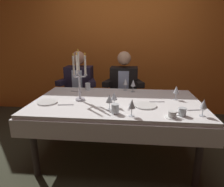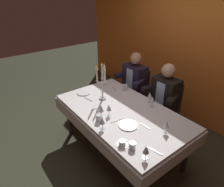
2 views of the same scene
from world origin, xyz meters
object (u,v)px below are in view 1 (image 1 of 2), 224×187
(wine_glass_6, at_px, (176,90))
(water_tumbler_0, at_px, (88,86))
(dinner_plate_1, at_px, (47,102))
(wine_glass_1, at_px, (132,104))
(dinner_plate_0, at_px, (145,105))
(seated_diner_0, at_px, (80,83))
(wine_glass_0, at_px, (114,96))
(seated_diner_1, at_px, (124,84))
(wine_glass_3, at_px, (109,99))
(wine_glass_5, at_px, (204,104))
(water_tumbler_2, at_px, (115,109))
(candelabra, at_px, (79,78))
(dining_table, at_px, (117,110))
(water_tumbler_1, at_px, (182,112))
(coffee_cup_0, at_px, (172,115))
(wine_glass_4, at_px, (125,82))
(wine_glass_2, at_px, (133,83))

(wine_glass_6, relative_size, water_tumbler_0, 1.68)
(dinner_plate_1, bearing_deg, wine_glass_1, -17.09)
(dinner_plate_0, bearing_deg, seated_diner_0, 133.39)
(wine_glass_0, height_order, wine_glass_6, same)
(seated_diner_1, bearing_deg, seated_diner_0, 180.00)
(wine_glass_3, relative_size, wine_glass_5, 1.00)
(dinner_plate_0, height_order, seated_diner_1, seated_diner_1)
(water_tumbler_2, bearing_deg, dinner_plate_0, 38.01)
(wine_glass_0, bearing_deg, dinner_plate_1, 176.06)
(candelabra, height_order, dinner_plate_0, candelabra)
(wine_glass_0, bearing_deg, wine_glass_5, -11.42)
(wine_glass_1, bearing_deg, wine_glass_5, 5.81)
(wine_glass_0, distance_m, seated_diner_1, 1.11)
(dining_table, distance_m, water_tumbler_1, 0.77)
(candelabra, relative_size, wine_glass_6, 3.56)
(candelabra, distance_m, water_tumbler_2, 0.61)
(dining_table, bearing_deg, coffee_cup_0, -39.55)
(water_tumbler_1, relative_size, seated_diner_1, 0.06)
(coffee_cup_0, distance_m, seated_diner_0, 1.80)
(water_tumbler_1, distance_m, seated_diner_1, 1.41)
(water_tumbler_0, height_order, seated_diner_0, seated_diner_0)
(seated_diner_0, bearing_deg, seated_diner_1, 0.00)
(wine_glass_4, bearing_deg, water_tumbler_2, -94.41)
(candelabra, distance_m, dinner_plate_0, 0.80)
(wine_glass_1, bearing_deg, wine_glass_4, 95.68)
(seated_diner_1, bearing_deg, candelabra, -117.26)
(water_tumbler_1, bearing_deg, wine_glass_3, 173.05)
(seated_diner_1, bearing_deg, wine_glass_1, -84.53)
(wine_glass_2, distance_m, wine_glass_5, 1.01)
(wine_glass_0, bearing_deg, candelabra, 155.70)
(water_tumbler_2, bearing_deg, candelabra, 139.99)
(dinner_plate_0, xyz_separation_m, water_tumbler_1, (0.32, -0.23, 0.03))
(dinner_plate_0, relative_size, wine_glass_5, 1.47)
(water_tumbler_0, distance_m, water_tumbler_2, 0.95)
(wine_glass_1, bearing_deg, wine_glass_3, 147.53)
(candelabra, relative_size, dinner_plate_1, 2.66)
(dinner_plate_0, height_order, wine_glass_1, wine_glass_1)
(dinner_plate_1, distance_m, wine_glass_1, 0.99)
(wine_glass_0, height_order, water_tumbler_2, wine_glass_0)
(dining_table, relative_size, candelabra, 3.32)
(wine_glass_0, relative_size, wine_glass_1, 1.00)
(seated_diner_0, bearing_deg, dinner_plate_1, -94.89)
(wine_glass_5, relative_size, water_tumbler_2, 1.76)
(dining_table, xyz_separation_m, wine_glass_2, (0.19, 0.40, 0.24))
(candelabra, relative_size, seated_diner_0, 0.47)
(wine_glass_1, xyz_separation_m, wine_glass_2, (0.02, 0.85, 0.00))
(wine_glass_2, xyz_separation_m, water_tumbler_0, (-0.62, 0.03, -0.07))
(dinner_plate_0, distance_m, water_tumbler_2, 0.38)
(wine_glass_2, xyz_separation_m, water_tumbler_2, (-0.17, -0.80, -0.07))
(wine_glass_3, bearing_deg, wine_glass_0, 67.00)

